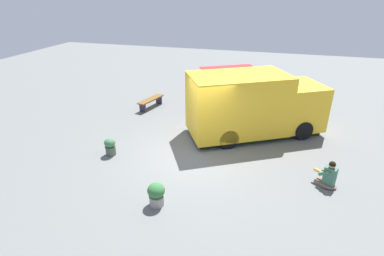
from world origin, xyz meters
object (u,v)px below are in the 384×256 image
at_px(food_truck, 253,106).
at_px(person_customer, 328,177).
at_px(planter_flowering_far, 110,146).
at_px(planter_flowering_near, 156,194).
at_px(plaza_bench, 151,101).

height_order(food_truck, person_customer, food_truck).
height_order(food_truck, planter_flowering_far, food_truck).
relative_size(planter_flowering_near, planter_flowering_far, 1.05).
bearing_deg(planter_flowering_far, planter_flowering_near, 141.17).
bearing_deg(planter_flowering_near, person_customer, -154.43).
bearing_deg(planter_flowering_far, plaza_bench, -84.71).
bearing_deg(person_customer, plaza_bench, -30.92).
relative_size(planter_flowering_near, plaza_bench, 0.41).
bearing_deg(plaza_bench, person_customer, 149.08).
height_order(planter_flowering_far, plaza_bench, planter_flowering_far).
height_order(planter_flowering_near, plaza_bench, planter_flowering_near).
bearing_deg(plaza_bench, planter_flowering_near, 114.14).
height_order(person_customer, plaza_bench, person_customer).
bearing_deg(food_truck, planter_flowering_far, 33.74).
relative_size(person_customer, plaza_bench, 0.52).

